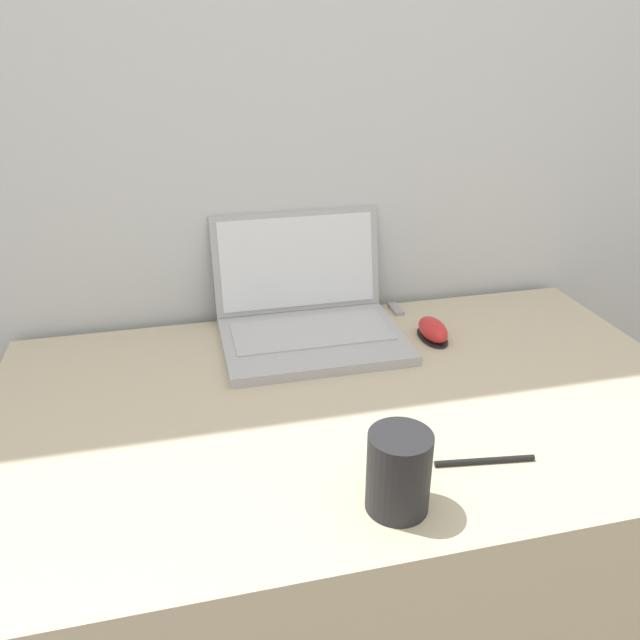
{
  "coord_description": "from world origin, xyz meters",
  "views": [
    {
      "loc": [
        -0.27,
        -0.52,
        1.3
      ],
      "look_at": [
        -0.02,
        0.52,
        0.79
      ],
      "focal_mm": 35.0,
      "sensor_mm": 36.0,
      "label": 1
    }
  ],
  "objects_px": {
    "laptop": "(308,314)",
    "pen": "(485,461)",
    "usb_stick": "(396,309)",
    "drink_cup": "(399,471)",
    "computer_mouse": "(433,331)"
  },
  "relations": [
    {
      "from": "laptop",
      "to": "pen",
      "type": "relative_size",
      "value": 2.4
    },
    {
      "from": "usb_stick",
      "to": "drink_cup",
      "type": "bearing_deg",
      "value": -109.64
    },
    {
      "from": "laptop",
      "to": "pen",
      "type": "height_order",
      "value": "laptop"
    },
    {
      "from": "laptop",
      "to": "usb_stick",
      "type": "distance_m",
      "value": 0.24
    },
    {
      "from": "laptop",
      "to": "usb_stick",
      "type": "bearing_deg",
      "value": 17.9
    },
    {
      "from": "computer_mouse",
      "to": "usb_stick",
      "type": "height_order",
      "value": "computer_mouse"
    },
    {
      "from": "laptop",
      "to": "usb_stick",
      "type": "height_order",
      "value": "laptop"
    },
    {
      "from": "usb_stick",
      "to": "computer_mouse",
      "type": "bearing_deg",
      "value": -79.71
    },
    {
      "from": "drink_cup",
      "to": "usb_stick",
      "type": "distance_m",
      "value": 0.64
    },
    {
      "from": "computer_mouse",
      "to": "pen",
      "type": "bearing_deg",
      "value": -101.95
    },
    {
      "from": "laptop",
      "to": "pen",
      "type": "bearing_deg",
      "value": -71.19
    },
    {
      "from": "drink_cup",
      "to": "computer_mouse",
      "type": "relative_size",
      "value": 1.12
    },
    {
      "from": "drink_cup",
      "to": "usb_stick",
      "type": "bearing_deg",
      "value": 70.36
    },
    {
      "from": "laptop",
      "to": "computer_mouse",
      "type": "relative_size",
      "value": 3.52
    },
    {
      "from": "laptop",
      "to": "pen",
      "type": "distance_m",
      "value": 0.51
    }
  ]
}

